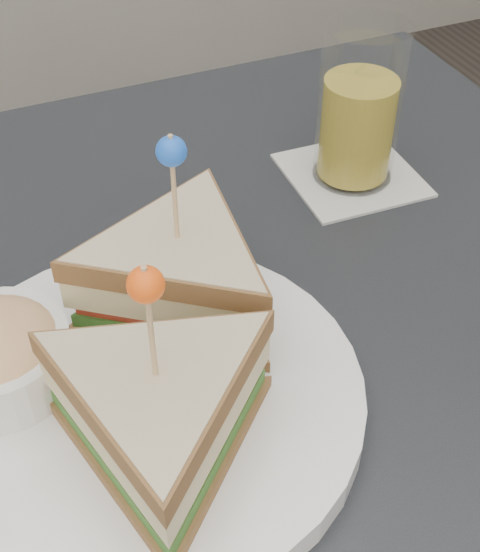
# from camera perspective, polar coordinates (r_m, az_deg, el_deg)

# --- Properties ---
(table) EXTENTS (0.80, 0.80, 0.75)m
(table) POSITION_cam_1_polar(r_m,az_deg,el_deg) (0.63, -0.49, -9.30)
(table) COLOR black
(table) RESTS_ON ground
(plate_meal) EXTENTS (0.36, 0.36, 0.17)m
(plate_meal) POSITION_cam_1_polar(r_m,az_deg,el_deg) (0.50, -6.82, -5.78)
(plate_meal) COLOR white
(plate_meal) RESTS_ON table
(drink_set) EXTENTS (0.12, 0.12, 0.15)m
(drink_set) POSITION_cam_1_polar(r_m,az_deg,el_deg) (0.71, 8.78, 11.76)
(drink_set) COLOR silver
(drink_set) RESTS_ON table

